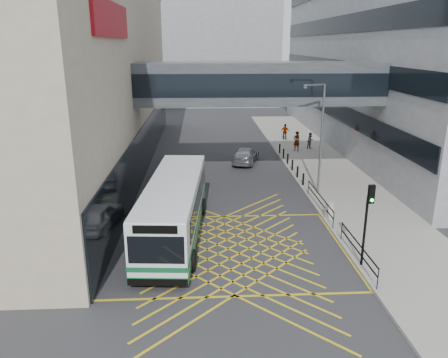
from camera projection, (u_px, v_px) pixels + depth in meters
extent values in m
plane|color=#333335|center=(228.00, 249.00, 22.85)|extent=(120.00, 120.00, 0.00)
cube|color=black|center=(147.00, 145.00, 37.20)|extent=(0.10, 41.50, 4.00)
cube|color=maroon|center=(112.00, 19.00, 22.94)|extent=(0.18, 9.00, 1.80)
cube|color=black|center=(329.00, 107.00, 45.15)|extent=(0.10, 43.50, 1.60)
cube|color=black|center=(332.00, 67.00, 43.97)|extent=(0.10, 43.50, 1.60)
cube|color=black|center=(335.00, 25.00, 42.78)|extent=(0.10, 43.50, 1.60)
cube|color=gray|center=(196.00, 51.00, 77.28)|extent=(28.00, 16.00, 18.00)
cube|color=#3D4247|center=(259.00, 83.00, 32.21)|extent=(20.00, 4.00, 3.00)
cube|color=black|center=(262.00, 86.00, 30.29)|extent=(19.50, 0.06, 1.60)
cube|color=black|center=(255.00, 81.00, 34.14)|extent=(19.50, 0.06, 1.60)
cube|color=gray|center=(321.00, 167.00, 37.59)|extent=(6.00, 54.00, 0.16)
cube|color=gold|center=(228.00, 249.00, 22.85)|extent=(12.00, 9.00, 0.01)
cube|color=silver|center=(174.00, 207.00, 23.78)|extent=(3.46, 11.63, 2.81)
cube|color=#10522D|center=(175.00, 228.00, 24.15)|extent=(3.51, 11.67, 0.35)
cube|color=#10522D|center=(175.00, 218.00, 23.98)|extent=(3.53, 11.67, 0.23)
cube|color=black|center=(175.00, 197.00, 24.27)|extent=(3.42, 10.18, 1.09)
cube|color=black|center=(156.00, 250.00, 18.25)|extent=(2.40, 0.26, 1.25)
cube|color=black|center=(155.00, 229.00, 17.96)|extent=(1.87, 0.20, 0.36)
cube|color=silver|center=(173.00, 182.00, 23.36)|extent=(3.43, 11.52, 0.10)
cube|color=black|center=(158.00, 282.00, 18.68)|extent=(2.61, 0.30, 0.31)
cube|color=black|center=(186.00, 194.00, 29.63)|extent=(2.61, 0.30, 0.31)
cylinder|color=black|center=(137.00, 260.00, 20.60)|extent=(0.37, 1.06, 1.04)
cylinder|color=black|center=(192.00, 260.00, 20.55)|extent=(0.37, 1.06, 1.04)
cylinder|color=black|center=(161.00, 206.00, 27.36)|extent=(0.37, 1.06, 1.04)
cylinder|color=black|center=(203.00, 207.00, 27.31)|extent=(0.37, 1.06, 1.04)
imported|color=#BBBBBD|center=(148.00, 214.00, 25.51)|extent=(2.73, 4.94, 1.49)
imported|color=black|center=(179.00, 174.00, 33.10)|extent=(2.96, 5.36, 1.59)
imported|color=gray|center=(246.00, 155.00, 39.18)|extent=(3.15, 5.00, 1.45)
cylinder|color=black|center=(365.00, 231.00, 20.39)|extent=(0.14, 0.14, 3.45)
cube|color=black|center=(371.00, 194.00, 19.61)|extent=(0.31, 0.23, 0.86)
sphere|color=#19E533|center=(372.00, 200.00, 19.59)|extent=(0.19, 0.19, 0.16)
cylinder|color=slate|center=(321.00, 140.00, 29.91)|extent=(0.19, 0.19, 7.55)
cube|color=slate|center=(315.00, 85.00, 28.51)|extent=(1.46, 0.59, 0.09)
cylinder|color=slate|center=(305.00, 86.00, 28.26)|extent=(0.34, 0.34, 0.24)
cylinder|color=#ADA89E|center=(329.00, 210.00, 26.40)|extent=(0.54, 0.54, 0.93)
cube|color=black|center=(359.00, 244.00, 20.93)|extent=(0.05, 5.00, 0.05)
cube|color=black|center=(358.00, 251.00, 21.04)|extent=(0.05, 5.00, 0.05)
cube|color=black|center=(320.00, 195.00, 27.60)|extent=(0.05, 6.00, 0.05)
cube|color=black|center=(320.00, 201.00, 27.72)|extent=(0.05, 6.00, 0.05)
cylinder|color=black|center=(378.00, 279.00, 18.68)|extent=(0.04, 0.04, 1.00)
cylinder|color=black|center=(342.00, 231.00, 23.44)|extent=(0.04, 0.04, 1.00)
cylinder|color=black|center=(333.00, 220.00, 24.87)|extent=(0.04, 0.04, 1.00)
cylinder|color=black|center=(308.00, 187.00, 30.59)|extent=(0.04, 0.04, 1.00)
cylinder|color=black|center=(303.00, 179.00, 32.52)|extent=(0.14, 0.14, 0.90)
cylinder|color=black|center=(298.00, 172.00, 34.43)|extent=(0.14, 0.14, 0.90)
cylinder|color=black|center=(292.00, 165.00, 36.33)|extent=(0.14, 0.14, 0.90)
cylinder|color=black|center=(288.00, 159.00, 38.24)|extent=(0.14, 0.14, 0.90)
cylinder|color=black|center=(284.00, 153.00, 40.15)|extent=(0.14, 0.14, 0.90)
cylinder|color=black|center=(280.00, 148.00, 42.05)|extent=(0.14, 0.14, 0.90)
imported|color=gray|center=(297.00, 141.00, 42.85)|extent=(0.90, 0.76, 1.93)
imported|color=gray|center=(310.00, 141.00, 43.75)|extent=(0.90, 0.76, 1.60)
imported|color=gray|center=(285.00, 132.00, 47.87)|extent=(1.13, 0.86, 1.72)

